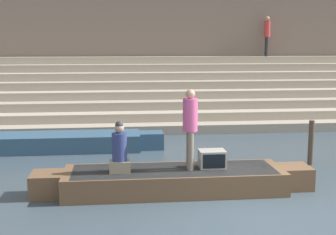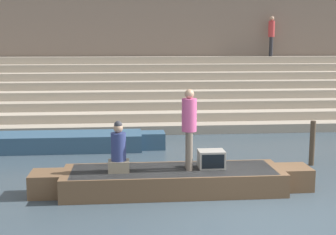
{
  "view_description": "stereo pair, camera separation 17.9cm",
  "coord_description": "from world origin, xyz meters",
  "px_view_note": "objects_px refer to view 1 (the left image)",
  "views": [
    {
      "loc": [
        -2.72,
        -7.95,
        3.1
      ],
      "look_at": [
        -1.6,
        2.6,
        1.37
      ],
      "focal_mm": 50.0,
      "sensor_mm": 36.0,
      "label": 1
    },
    {
      "loc": [
        -2.54,
        -7.97,
        3.1
      ],
      "look_at": [
        -1.6,
        2.6,
        1.37
      ],
      "focal_mm": 50.0,
      "sensor_mm": 36.0,
      "label": 2
    }
  ],
  "objects_px": {
    "rowboat_main": "(174,180)",
    "person_rowing": "(120,151)",
    "person_standing": "(190,123)",
    "tv_set": "(212,159)",
    "mooring_post": "(311,143)",
    "moored_boat_shore": "(54,142)",
    "person_on_steps": "(267,33)"
  },
  "relations": [
    {
      "from": "mooring_post",
      "to": "rowboat_main",
      "type": "bearing_deg",
      "value": -154.23
    },
    {
      "from": "person_rowing",
      "to": "moored_boat_shore",
      "type": "relative_size",
      "value": 0.17
    },
    {
      "from": "person_on_steps",
      "to": "person_standing",
      "type": "bearing_deg",
      "value": 2.01
    },
    {
      "from": "rowboat_main",
      "to": "mooring_post",
      "type": "relative_size",
      "value": 5.12
    },
    {
      "from": "rowboat_main",
      "to": "person_on_steps",
      "type": "distance_m",
      "value": 13.38
    },
    {
      "from": "tv_set",
      "to": "mooring_post",
      "type": "relative_size",
      "value": 0.48
    },
    {
      "from": "rowboat_main",
      "to": "tv_set",
      "type": "height_order",
      "value": "tv_set"
    },
    {
      "from": "tv_set",
      "to": "moored_boat_shore",
      "type": "distance_m",
      "value": 5.54
    },
    {
      "from": "person_standing",
      "to": "moored_boat_shore",
      "type": "relative_size",
      "value": 0.27
    },
    {
      "from": "person_standing",
      "to": "person_rowing",
      "type": "height_order",
      "value": "person_standing"
    },
    {
      "from": "person_standing",
      "to": "person_rowing",
      "type": "bearing_deg",
      "value": -171.78
    },
    {
      "from": "moored_boat_shore",
      "to": "mooring_post",
      "type": "relative_size",
      "value": 5.53
    },
    {
      "from": "rowboat_main",
      "to": "person_on_steps",
      "type": "relative_size",
      "value": 3.24
    },
    {
      "from": "person_standing",
      "to": "person_on_steps",
      "type": "relative_size",
      "value": 0.93
    },
    {
      "from": "person_standing",
      "to": "rowboat_main",
      "type": "bearing_deg",
      "value": -177.84
    },
    {
      "from": "person_rowing",
      "to": "mooring_post",
      "type": "relative_size",
      "value": 0.92
    },
    {
      "from": "tv_set",
      "to": "person_on_steps",
      "type": "bearing_deg",
      "value": 71.26
    },
    {
      "from": "rowboat_main",
      "to": "person_rowing",
      "type": "bearing_deg",
      "value": -175.14
    },
    {
      "from": "mooring_post",
      "to": "tv_set",
      "type": "bearing_deg",
      "value": -149.14
    },
    {
      "from": "tv_set",
      "to": "mooring_post",
      "type": "height_order",
      "value": "mooring_post"
    },
    {
      "from": "tv_set",
      "to": "rowboat_main",
      "type": "bearing_deg",
      "value": -171.87
    },
    {
      "from": "rowboat_main",
      "to": "moored_boat_shore",
      "type": "relative_size",
      "value": 0.93
    },
    {
      "from": "person_on_steps",
      "to": "tv_set",
      "type": "bearing_deg",
      "value": 3.86
    },
    {
      "from": "rowboat_main",
      "to": "person_standing",
      "type": "bearing_deg",
      "value": -2.97
    },
    {
      "from": "person_standing",
      "to": "mooring_post",
      "type": "distance_m",
      "value": 3.94
    },
    {
      "from": "person_rowing",
      "to": "tv_set",
      "type": "relative_size",
      "value": 1.93
    },
    {
      "from": "person_rowing",
      "to": "tv_set",
      "type": "height_order",
      "value": "person_rowing"
    },
    {
      "from": "person_standing",
      "to": "person_on_steps",
      "type": "height_order",
      "value": "person_on_steps"
    },
    {
      "from": "person_standing",
      "to": "mooring_post",
      "type": "height_order",
      "value": "person_standing"
    },
    {
      "from": "rowboat_main",
      "to": "person_standing",
      "type": "xyz_separation_m",
      "value": [
        0.33,
        -0.02,
        1.19
      ]
    },
    {
      "from": "person_on_steps",
      "to": "mooring_post",
      "type": "bearing_deg",
      "value": 15.36
    },
    {
      "from": "tv_set",
      "to": "moored_boat_shore",
      "type": "relative_size",
      "value": 0.09
    }
  ]
}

